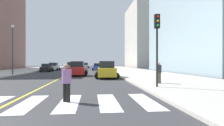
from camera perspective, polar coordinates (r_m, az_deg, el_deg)
The scene contains 15 objects.
sidewalk_kerb_east at distance 26.37m, azimuth 12.65°, elevation -3.77°, with size 10.00×120.00×0.15m, color #B2ADA3.
crosswalk_paint at distance 9.85m, azimuth -28.87°, elevation -10.77°, with size 13.50×4.00×0.01m.
lane_divider_paint at distance 45.11m, azimuth -10.85°, elevation -2.24°, with size 0.16×80.00×0.01m, color yellow.
parking_garage_concrete at distance 78.17m, azimuth 11.98°, elevation 7.73°, with size 18.00×24.00×24.43m, color #B2ADA3.
car_blue_nearest at distance 45.94m, azimuth -4.59°, elevation -1.21°, with size 2.48×3.88×1.70m.
car_yellow_second at distance 22.59m, azimuth -1.62°, elevation -2.19°, with size 2.97×4.64×2.04m.
car_gray_third at distance 50.05m, azimuth -12.20°, elevation -0.95°, with size 2.86×4.50×1.99m.
car_black_fourth at distance 40.30m, azimuth -19.19°, elevation -1.43°, with size 2.40×3.77×1.66m.
car_red_fifth at distance 26.98m, azimuth -10.40°, elevation -1.81°, with size 2.86×4.58×2.05m.
car_silver_sixth at distance 63.25m, azimuth -8.02°, elevation -0.79°, with size 2.56×4.09×1.82m.
car_white_seventh at distance 46.66m, azimuth -17.22°, elevation -1.11°, with size 2.69×4.21×1.85m.
traffic_light_near_corner at distance 13.85m, azimuth 13.48°, elevation 7.93°, with size 0.36×0.41×5.14m.
pedestrian_crossing at distance 9.18m, azimuth -13.57°, elevation -5.36°, with size 0.44×0.44×1.79m.
pedestrian_waiting_east at distance 16.14m, azimuth 13.97°, elevation -2.51°, with size 0.44×0.44×1.77m.
street_lamp at distance 31.51m, azimuth -27.87°, elevation 4.85°, with size 0.44×0.44×7.30m.
Camera 1 is at (3.75, -4.92, 1.87)m, focal length 30.22 mm.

